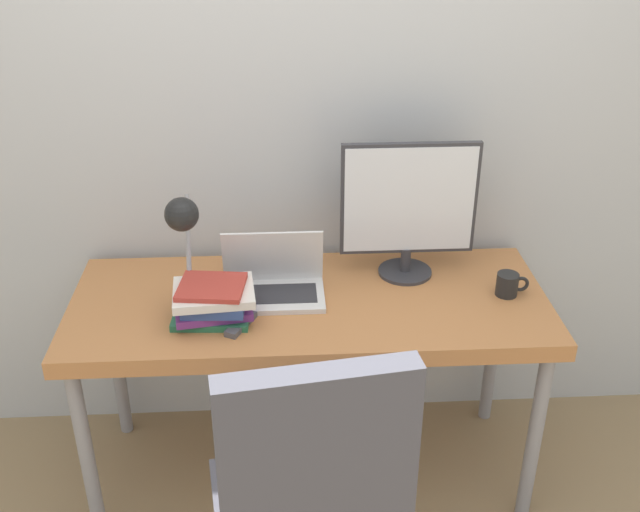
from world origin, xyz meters
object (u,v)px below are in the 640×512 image
(desk_lamp, at_px, (184,226))
(book_stack, at_px, (213,302))
(monitor, at_px, (409,206))
(laptop, at_px, (273,283))
(mug, at_px, (508,284))
(office_chair, at_px, (310,506))

(desk_lamp, relative_size, book_stack, 1.47)
(monitor, bearing_deg, laptop, -164.88)
(desk_lamp, distance_m, mug, 1.11)
(laptop, height_order, office_chair, office_chair)
(laptop, bearing_deg, mug, -3.20)
(laptop, height_order, book_stack, laptop)
(office_chair, bearing_deg, monitor, 67.58)
(mug, bearing_deg, office_chair, -133.08)
(laptop, distance_m, book_stack, 0.24)
(office_chair, xyz_separation_m, mug, (0.71, 0.76, 0.20))
(desk_lamp, height_order, mug, desk_lamp)
(monitor, relative_size, book_stack, 1.78)
(desk_lamp, bearing_deg, mug, 1.09)
(laptop, bearing_deg, office_chair, -83.77)
(desk_lamp, bearing_deg, monitor, 14.47)
(monitor, height_order, mug, monitor)
(desk_lamp, distance_m, book_stack, 0.26)
(laptop, bearing_deg, monitor, 15.12)
(monitor, xyz_separation_m, desk_lamp, (-0.75, -0.19, 0.04))
(office_chair, height_order, book_stack, office_chair)
(desk_lamp, relative_size, office_chair, 0.36)
(mug, bearing_deg, monitor, 152.14)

